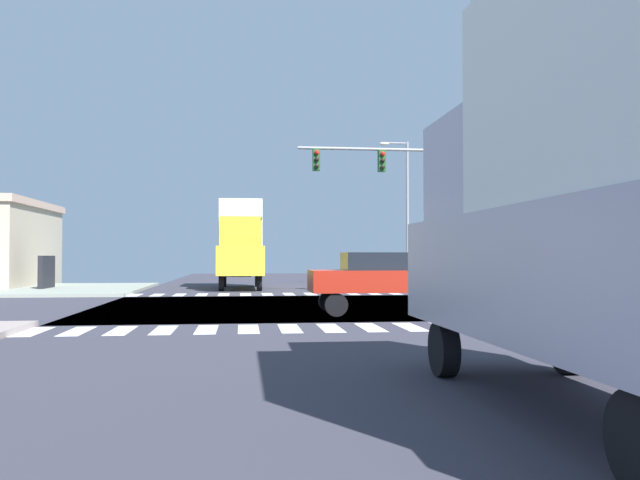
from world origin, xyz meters
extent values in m
cube|color=#34333E|center=(0.00, 0.00, -0.03)|extent=(14.00, 90.00, 0.05)
cube|color=#34333E|center=(0.00, 0.00, -0.03)|extent=(90.00, 12.00, 0.05)
cube|color=gray|center=(13.00, 12.00, 0.07)|extent=(12.00, 12.00, 0.14)
cube|color=gray|center=(-13.00, 12.00, 0.07)|extent=(12.00, 12.00, 0.14)
cube|color=silver|center=(-6.75, -7.30, 0.00)|extent=(0.50, 2.00, 0.01)
cube|color=silver|center=(-5.75, -7.30, 0.00)|extent=(0.50, 2.00, 0.01)
cube|color=silver|center=(-4.75, -7.30, 0.00)|extent=(0.50, 2.00, 0.01)
cube|color=silver|center=(-3.75, -7.30, 0.00)|extent=(0.50, 2.00, 0.01)
cube|color=silver|center=(-2.75, -7.30, 0.00)|extent=(0.50, 2.00, 0.01)
cube|color=silver|center=(-1.75, -7.30, 0.00)|extent=(0.50, 2.00, 0.01)
cube|color=silver|center=(-0.75, -7.30, 0.00)|extent=(0.50, 2.00, 0.01)
cube|color=silver|center=(0.25, -7.30, 0.00)|extent=(0.50, 2.00, 0.01)
cube|color=silver|center=(1.25, -7.30, 0.00)|extent=(0.50, 2.00, 0.01)
cube|color=silver|center=(2.25, -7.30, 0.00)|extent=(0.50, 2.00, 0.01)
cube|color=silver|center=(3.25, -7.30, 0.00)|extent=(0.50, 2.00, 0.01)
cube|color=silver|center=(4.25, -7.30, 0.00)|extent=(0.50, 2.00, 0.01)
cube|color=silver|center=(5.25, -7.30, 0.00)|extent=(0.50, 2.00, 0.01)
cube|color=silver|center=(6.25, -7.30, 0.00)|extent=(0.50, 2.00, 0.01)
cube|color=silver|center=(-6.75, 7.30, 0.00)|extent=(0.50, 2.00, 0.01)
cube|color=silver|center=(-5.75, 7.30, 0.00)|extent=(0.50, 2.00, 0.01)
cube|color=silver|center=(-4.75, 7.30, 0.00)|extent=(0.50, 2.00, 0.01)
cube|color=silver|center=(-3.75, 7.30, 0.00)|extent=(0.50, 2.00, 0.01)
cube|color=silver|center=(-2.75, 7.30, 0.00)|extent=(0.50, 2.00, 0.01)
cube|color=silver|center=(-1.75, 7.30, 0.00)|extent=(0.50, 2.00, 0.01)
cube|color=silver|center=(-0.75, 7.30, 0.00)|extent=(0.50, 2.00, 0.01)
cube|color=silver|center=(0.25, 7.30, 0.00)|extent=(0.50, 2.00, 0.01)
cube|color=silver|center=(1.25, 7.30, 0.00)|extent=(0.50, 2.00, 0.01)
cube|color=silver|center=(2.25, 7.30, 0.00)|extent=(0.50, 2.00, 0.01)
cube|color=silver|center=(3.25, 7.30, 0.00)|extent=(0.50, 2.00, 0.01)
cube|color=silver|center=(4.25, 7.30, 0.00)|extent=(0.50, 2.00, 0.01)
cube|color=silver|center=(5.25, 7.30, 0.00)|extent=(0.50, 2.00, 0.01)
cube|color=silver|center=(6.25, 7.30, 0.00)|extent=(0.50, 2.00, 0.01)
cylinder|color=gray|center=(7.82, 6.83, 3.59)|extent=(0.20, 0.20, 7.19)
cylinder|color=gray|center=(4.22, 6.83, 6.79)|extent=(7.20, 0.14, 0.14)
cube|color=#1E5123|center=(4.58, 6.83, 6.24)|extent=(0.32, 0.40, 1.00)
sphere|color=red|center=(4.58, 6.59, 6.55)|extent=(0.22, 0.22, 0.22)
sphere|color=black|center=(4.58, 6.59, 6.24)|extent=(0.22, 0.22, 0.22)
sphere|color=black|center=(4.58, 6.59, 5.93)|extent=(0.22, 0.22, 0.22)
cube|color=#1E5123|center=(1.49, 6.83, 6.24)|extent=(0.32, 0.40, 1.00)
sphere|color=red|center=(1.49, 6.59, 6.55)|extent=(0.22, 0.22, 0.22)
sphere|color=black|center=(1.49, 6.59, 6.24)|extent=(0.22, 0.22, 0.22)
sphere|color=black|center=(1.49, 6.59, 5.93)|extent=(0.22, 0.22, 0.22)
cylinder|color=gray|center=(7.79, 14.57, 4.28)|extent=(0.16, 0.16, 8.56)
cylinder|color=gray|center=(7.09, 14.57, 8.46)|extent=(1.40, 0.10, 0.10)
ellipsoid|color=silver|center=(6.39, 14.57, 8.41)|extent=(0.60, 0.32, 0.20)
cube|color=black|center=(-11.88, 11.77, 0.90)|extent=(0.24, 2.20, 1.80)
cylinder|color=black|center=(-1.28, 33.82, 0.34)|extent=(0.26, 0.68, 0.68)
cylinder|color=black|center=(-2.72, 33.82, 0.34)|extent=(0.26, 0.68, 0.68)
cylinder|color=black|center=(-1.28, 36.74, 0.34)|extent=(0.26, 0.68, 0.68)
cylinder|color=black|center=(-2.72, 36.74, 0.34)|extent=(0.26, 0.68, 0.68)
cube|color=silver|center=(-2.00, 35.28, 1.01)|extent=(1.80, 4.30, 0.66)
cube|color=black|center=(-2.00, 35.28, 1.61)|extent=(1.55, 2.24, 0.54)
cylinder|color=black|center=(0.83, -4.22, 0.34)|extent=(0.68, 0.26, 0.68)
cylinder|color=black|center=(0.83, -2.78, 0.34)|extent=(0.68, 0.26, 0.68)
cylinder|color=black|center=(3.75, -4.22, 0.34)|extent=(0.68, 0.26, 0.68)
cylinder|color=black|center=(3.75, -2.78, 0.34)|extent=(0.68, 0.26, 0.68)
cube|color=#A32113|center=(2.29, -3.50, 1.01)|extent=(4.30, 1.80, 0.66)
cube|color=black|center=(2.29, -3.50, 1.61)|extent=(2.24, 1.55, 0.54)
cylinder|color=black|center=(1.04, -13.94, 0.40)|extent=(0.26, 0.80, 0.80)
cylinder|color=black|center=(2.96, -13.94, 0.40)|extent=(0.26, 0.80, 0.80)
cube|color=#B0A8BB|center=(2.00, -16.38, 1.54)|extent=(2.40, 7.20, 1.49)
cube|color=#B0A8BB|center=(2.00, -14.22, 3.03)|extent=(2.11, 2.02, 1.49)
cylinder|color=black|center=(-1.04, 10.34, 0.40)|extent=(0.26, 0.80, 0.80)
cylinder|color=black|center=(-2.96, 10.34, 0.40)|extent=(0.26, 0.80, 0.80)
cylinder|color=black|center=(-1.04, 15.23, 0.40)|extent=(0.26, 0.80, 0.80)
cylinder|color=black|center=(-2.96, 15.23, 0.40)|extent=(0.26, 0.80, 0.80)
cube|color=yellow|center=(-2.00, 12.79, 1.54)|extent=(2.40, 7.20, 1.49)
cube|color=white|center=(-2.00, 13.87, 3.57)|extent=(2.30, 4.18, 2.56)
cube|color=yellow|center=(-2.00, 10.63, 3.03)|extent=(2.11, 2.02, 1.49)
camera|label=1|loc=(-1.90, -23.31, 1.76)|focal=36.89mm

